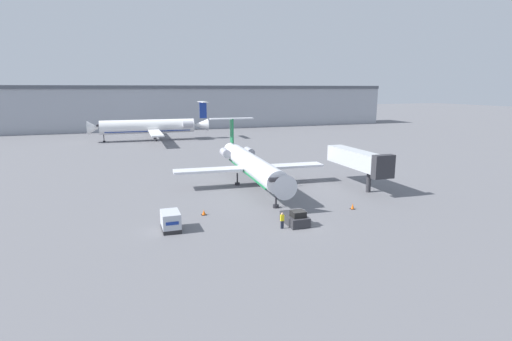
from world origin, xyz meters
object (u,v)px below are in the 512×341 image
Objects in this scene: airplane_main at (251,164)px; worker_near_tug at (282,220)px; pushback_tug at (295,218)px; jet_bridge at (358,160)px; traffic_cone_right at (353,206)px; traffic_cone_left at (204,212)px; airplane_parked_far_left at (151,126)px; luggage_cart at (171,221)px; worker_by_wing at (292,181)px.

worker_near_tug is (-3.02, -20.14, -2.57)m from airplane_main.
pushback_tug is 21.12m from jet_bridge.
traffic_cone_right is 12.73m from jet_bridge.
airplane_parked_far_left is (-0.20, 76.34, 3.88)m from traffic_cone_left.
luggage_cart is at bearing 169.69° from pushback_tug.
luggage_cart is 1.88× the size of worker_by_wing.
traffic_cone_right is (2.55, -13.77, -0.48)m from worker_by_wing.
airplane_main reaches higher than traffic_cone_left.
luggage_cart reaches higher than traffic_cone_right.
worker_by_wing is at bearing 157.43° from jet_bridge.
worker_near_tug is 0.05× the size of airplane_parked_far_left.
pushback_tug is 5.15× the size of traffic_cone_right.
airplane_main is 64.70m from airplane_parked_far_left.
traffic_cone_right is at bearing -62.65° from airplane_main.
pushback_tug is at bearing 25.33° from worker_near_tug.
airplane_parked_far_left is at bearing 103.90° from worker_by_wing.
jet_bridge is at bearing 18.40° from luggage_cart.
worker_near_tug is at bearing -154.67° from pushback_tug.
pushback_tug is at bearing -93.02° from airplane_main.
pushback_tug is at bearing -112.67° from worker_by_wing.
worker_near_tug is 84.37m from airplane_parked_far_left.
luggage_cart is at bearing -131.72° from airplane_main.
worker_near_tug is at bearing -16.32° from luggage_cart.
luggage_cart reaches higher than worker_by_wing.
jet_bridge is (30.36, 10.10, 3.40)m from luggage_cart.
traffic_cone_left is 0.87× the size of traffic_cone_right.
luggage_cart is 25.10m from worker_by_wing.
traffic_cone_right is (23.33, 0.30, -0.69)m from luggage_cart.
pushback_tug is 14.09m from luggage_cart.
pushback_tug reaches higher than worker_by_wing.
pushback_tug reaches higher than traffic_cone_left.
traffic_cone_left is at bearing 168.37° from traffic_cone_right.
traffic_cone_left is 0.05× the size of jet_bridge.
worker_by_wing is 0.04× the size of airplane_parked_far_left.
airplane_main is 2.20× the size of jet_bridge.
traffic_cone_right is at bearing -125.65° from jet_bridge.
worker_by_wing is at bearing 63.01° from worker_near_tug.
luggage_cart is at bearing 163.68° from worker_near_tug.
worker_near_tug is at bearing -161.82° from traffic_cone_right.
worker_by_wing is 10.98m from jet_bridge.
worker_near_tug reaches higher than traffic_cone_left.
pushback_tug is at bearing -10.31° from luggage_cart.
traffic_cone_left is at bearing -89.85° from airplane_parked_far_left.
traffic_cone_right is at bearing 18.18° from worker_near_tug.
airplane_main is 16.53m from traffic_cone_left.
worker_by_wing is at bearing -23.69° from airplane_main.
traffic_cone_right reaches higher than traffic_cone_left.
jet_bridge is (16.51, 12.62, 3.79)m from pushback_tug.
airplane_parked_far_left reaches higher than worker_by_wing.
traffic_cone_right is at bearing -79.52° from worker_by_wing.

